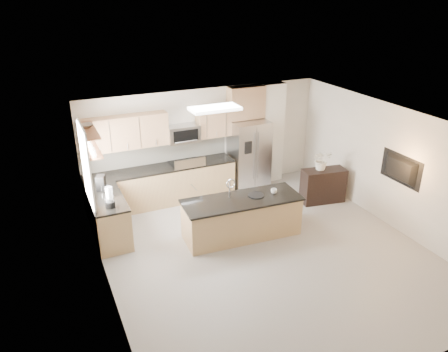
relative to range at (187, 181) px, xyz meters
name	(u,v)px	position (x,y,z in m)	size (l,w,h in m)	color
floor	(266,253)	(0.60, -2.92, -0.47)	(6.50, 6.50, 0.00)	gray
ceiling	(272,126)	(0.60, -2.92, 2.13)	(6.00, 6.50, 0.02)	white
wall_back	(204,141)	(0.60, 0.33, 0.83)	(6.00, 0.02, 2.60)	beige
wall_front	(401,299)	(0.60, -6.17, 0.83)	(6.00, 0.02, 2.60)	beige
wall_left	(104,227)	(-2.40, -2.92, 0.83)	(0.02, 6.50, 2.60)	beige
wall_right	(394,168)	(3.60, -2.92, 0.83)	(0.02, 6.50, 2.60)	beige
back_counter	(162,185)	(-0.63, 0.01, 0.00)	(3.55, 0.66, 1.44)	tan
left_counter	(109,218)	(-2.07, -1.07, -0.01)	(0.66, 1.50, 0.92)	tan
range	(187,181)	(0.00, 0.00, 0.00)	(0.76, 0.64, 1.14)	black
upper_cabinets	(153,129)	(-0.70, 0.16, 1.35)	(3.50, 0.33, 0.75)	tan
microwave	(183,134)	(0.00, 0.12, 1.16)	(0.76, 0.40, 0.40)	#ACACAF
refrigerator	(249,155)	(1.66, -0.05, 0.42)	(0.92, 0.78, 1.78)	#ACACAF
partition_column	(271,133)	(2.42, 0.18, 0.83)	(0.60, 0.30, 2.60)	white
window	(86,166)	(-2.38, -1.07, 1.18)	(0.04, 1.15, 1.65)	white
shelf_lower	(90,149)	(-2.25, -0.97, 1.48)	(0.30, 1.20, 0.04)	#8D5D38
shelf_upper	(88,130)	(-2.25, -0.97, 1.85)	(0.30, 1.20, 0.04)	#8D5D38
ceiling_fixture	(215,108)	(0.20, -1.32, 2.09)	(1.00, 0.50, 0.06)	white
island	(242,217)	(0.45, -2.11, -0.05)	(2.49, 1.03, 1.27)	tan
credenza	(323,186)	(2.93, -1.50, -0.06)	(1.03, 0.43, 0.82)	black
cup	(274,191)	(1.17, -2.15, 0.42)	(0.13, 0.13, 0.10)	silver
platter	(256,195)	(0.78, -2.10, 0.38)	(0.34, 0.34, 0.02)	black
blender	(110,199)	(-2.07, -1.53, 0.63)	(0.18, 0.18, 0.42)	black
kettle	(108,192)	(-2.02, -1.08, 0.57)	(0.22, 0.22, 0.27)	#ACACAF
coffee_maker	(101,183)	(-2.09, -0.69, 0.60)	(0.23, 0.26, 0.32)	black
bowl	(86,125)	(-2.25, -0.82, 1.90)	(0.33, 0.33, 0.08)	#ACACAF
flower_vase	(322,155)	(2.87, -1.44, 0.72)	(0.66, 0.58, 0.74)	white
television	(398,170)	(3.51, -3.12, 0.88)	(1.08, 0.14, 0.62)	black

